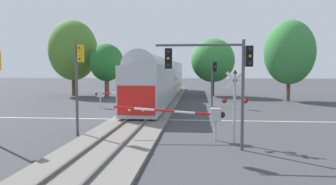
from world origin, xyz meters
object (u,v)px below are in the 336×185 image
at_px(commuter_train, 163,78).
at_px(traffic_signal_far_side, 214,75).
at_px(crossing_gate_near, 202,115).
at_px(traffic_signal_median, 78,72).
at_px(crossing_gate_far, 108,94).
at_px(traffic_signal_near_right, 217,67).
at_px(pine_left_background, 73,50).
at_px(crossing_signal_mast, 235,99).
at_px(maple_right_background, 289,52).
at_px(elm_centre_background, 213,60).
at_px(oak_behind_train, 107,63).

bearing_deg(commuter_train, traffic_signal_far_side, -48.19).
xyz_separation_m(crossing_gate_near, traffic_signal_median, (-7.20, 0.53, 2.35)).
distance_m(crossing_gate_far, traffic_signal_near_right, 18.99).
xyz_separation_m(traffic_signal_near_right, pine_left_background, (-19.12, 30.15, 2.62)).
relative_size(commuter_train, pine_left_background, 3.50).
xyz_separation_m(commuter_train, crossing_signal_mast, (6.36, -23.53, -0.38)).
height_order(crossing_gate_near, pine_left_background, pine_left_background).
height_order(traffic_signal_far_side, traffic_signal_median, traffic_signal_median).
bearing_deg(maple_right_background, crossing_signal_mast, -111.52).
height_order(crossing_signal_mast, traffic_signal_near_right, traffic_signal_near_right).
distance_m(traffic_signal_near_right, maple_right_background, 26.99).
bearing_deg(elm_centre_background, maple_right_background, -36.73).
xyz_separation_m(oak_behind_train, elm_centre_background, (14.69, 4.04, 0.39)).
bearing_deg(crossing_gate_near, oak_behind_train, 116.44).
height_order(commuter_train, traffic_signal_median, traffic_signal_median).
xyz_separation_m(traffic_signal_median, elm_centre_background, (9.21, 29.02, 1.41)).
relative_size(crossing_gate_far, maple_right_background, 0.64).
bearing_deg(traffic_signal_far_side, maple_right_background, 35.32).
relative_size(crossing_gate_near, elm_centre_background, 0.75).
xyz_separation_m(elm_centre_background, pine_left_background, (-20.43, -1.42, 1.48)).
height_order(crossing_signal_mast, pine_left_background, pine_left_background).
distance_m(commuter_train, traffic_signal_median, 22.58).
height_order(crossing_signal_mast, elm_centre_background, elm_centre_background).
xyz_separation_m(traffic_signal_far_side, elm_centre_background, (0.57, 13.42, 1.85)).
bearing_deg(elm_centre_background, traffic_signal_far_side, -92.43).
xyz_separation_m(crossing_gate_near, oak_behind_train, (-12.68, 25.51, 3.37)).
bearing_deg(crossing_gate_far, traffic_signal_far_side, 11.60).
xyz_separation_m(crossing_gate_far, traffic_signal_median, (2.08, -13.40, 2.33)).
xyz_separation_m(commuter_train, oak_behind_train, (-8.03, 2.57, 2.02)).
relative_size(oak_behind_train, pine_left_background, 0.67).
height_order(crossing_gate_far, oak_behind_train, oak_behind_train).
xyz_separation_m(traffic_signal_far_side, pine_left_background, (-19.86, 12.00, 3.33)).
distance_m(crossing_signal_mast, elm_centre_background, 30.26).
relative_size(commuter_train, traffic_signal_near_right, 7.22).
xyz_separation_m(crossing_signal_mast, oak_behind_train, (-14.39, 26.09, 2.40)).
height_order(oak_behind_train, pine_left_background, pine_left_background).
bearing_deg(oak_behind_train, traffic_signal_far_side, -33.59).
bearing_deg(crossing_gate_near, traffic_signal_far_side, 84.89).
height_order(commuter_train, crossing_signal_mast, commuter_train).
bearing_deg(crossing_signal_mast, crossing_gate_near, 160.96).
relative_size(commuter_train, crossing_gate_far, 6.07).
bearing_deg(traffic_signal_median, traffic_signal_far_side, 61.02).
bearing_deg(traffic_signal_near_right, crossing_gate_far, 122.03).
relative_size(crossing_signal_mast, traffic_signal_near_right, 0.73).
relative_size(oak_behind_train, elm_centre_background, 0.88).
distance_m(crossing_gate_near, maple_right_background, 25.76).
xyz_separation_m(traffic_signal_median, oak_behind_train, (-5.48, 24.98, 1.02)).
bearing_deg(crossing_gate_near, pine_left_background, 123.23).
bearing_deg(maple_right_background, crossing_gate_near, -115.60).
distance_m(crossing_gate_far, pine_left_background, 17.68).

